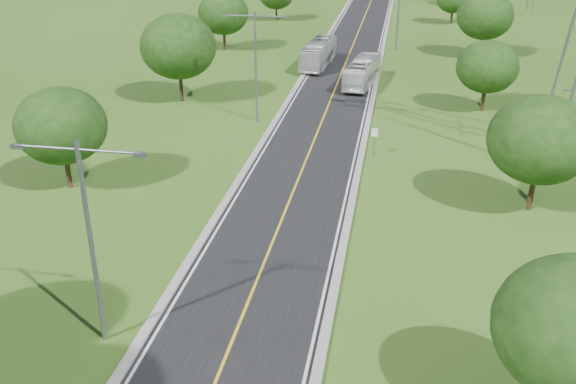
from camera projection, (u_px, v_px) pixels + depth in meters
name	position (u px, v px, depth m)	size (l,w,h in m)	color
ground	(338.00, 82.00, 72.33)	(260.00, 260.00, 0.00)	#2E5016
road	(343.00, 69.00, 77.68)	(8.00, 150.00, 0.06)	black
curb_left	(308.00, 67.00, 78.32)	(0.50, 150.00, 0.22)	gray
curb_right	(378.00, 70.00, 76.97)	(0.50, 150.00, 0.22)	gray
speed_limit_sign	(374.00, 137.00, 51.15)	(0.55, 0.09, 2.40)	slate
streetlight_near_left	(89.00, 228.00, 27.88)	(5.90, 0.25, 10.00)	slate
streetlight_mid_left	(256.00, 58.00, 57.39)	(5.90, 0.25, 10.00)	slate
streetlight_far_right	(399.00, 5.00, 84.98)	(5.90, 0.25, 10.00)	slate
tree_lb	(61.00, 126.00, 44.32)	(6.30, 6.30, 7.33)	black
tree_lc	(178.00, 46.00, 63.44)	(7.56, 7.56, 8.79)	black
tree_ld	(223.00, 13.00, 85.48)	(6.72, 6.72, 7.82)	black
tree_rb	(541.00, 140.00, 40.89)	(6.72, 6.72, 7.82)	black
tree_rc	(487.00, 67.00, 60.98)	(5.88, 5.88, 6.84)	black
tree_rd	(485.00, 16.00, 81.72)	(7.14, 7.14, 8.30)	black
bus_outbound	(362.00, 72.00, 70.70)	(2.40, 10.27, 2.86)	silver
bus_inbound	(318.00, 54.00, 78.50)	(2.57, 10.96, 3.05)	beige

